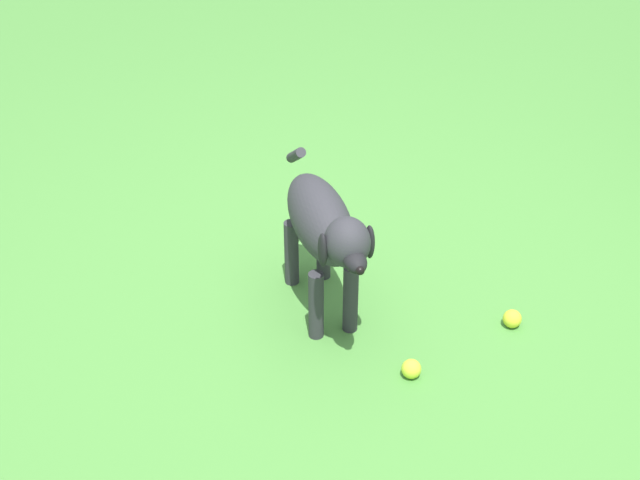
# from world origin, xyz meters

# --- Properties ---
(ground) EXTENTS (14.00, 14.00, 0.00)m
(ground) POSITION_xyz_m (0.00, 0.00, 0.00)
(ground) COLOR #478438
(dog) EXTENTS (0.81, 0.29, 0.55)m
(dog) POSITION_xyz_m (0.11, 0.09, 0.37)
(dog) COLOR #2D2D33
(dog) RESTS_ON ground
(tennis_ball_0) EXTENTS (0.07, 0.07, 0.07)m
(tennis_ball_0) POSITION_xyz_m (-0.25, -0.16, 0.03)
(tennis_ball_0) COLOR #C4E233
(tennis_ball_0) RESTS_ON ground
(tennis_ball_1) EXTENTS (0.07, 0.07, 0.07)m
(tennis_ball_1) POSITION_xyz_m (-0.03, -0.56, 0.03)
(tennis_ball_1) COLOR #CAD42E
(tennis_ball_1) RESTS_ON ground
(tennis_ball_2) EXTENTS (0.07, 0.07, 0.07)m
(tennis_ball_2) POSITION_xyz_m (0.64, -0.00, 0.03)
(tennis_ball_2) COLOR #C8E13B
(tennis_ball_2) RESTS_ON ground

